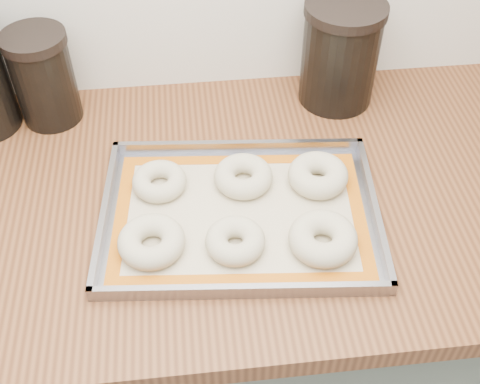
{
  "coord_description": "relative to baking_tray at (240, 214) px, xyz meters",
  "views": [
    {
      "loc": [
        0.11,
        0.94,
        1.66
      ],
      "look_at": [
        0.18,
        1.61,
        0.96
      ],
      "focal_mm": 45.0,
      "sensor_mm": 36.0,
      "label": 1
    }
  ],
  "objects": [
    {
      "name": "baking_mat",
      "position": [
        0.0,
        0.0,
        -0.0
      ],
      "size": [
        0.44,
        0.33,
        0.0
      ],
      "rotation": [
        0.0,
        0.0,
        -0.09
      ],
      "color": "#C6B793",
      "rests_on": "baking_tray"
    },
    {
      "name": "bagel_back_left",
      "position": [
        -0.13,
        0.08,
        0.01
      ],
      "size": [
        0.1,
        0.1,
        0.03
      ],
      "primitive_type": "torus",
      "rotation": [
        0.0,
        0.0,
        -0.05
      ],
      "color": "beige",
      "rests_on": "baking_mat"
    },
    {
      "name": "countertop",
      "position": [
        -0.18,
        0.06,
        -0.03
      ],
      "size": [
        3.06,
        0.68,
        0.04
      ],
      "primitive_type": "cube",
      "color": "brown",
      "rests_on": "cabinet"
    },
    {
      "name": "bagel_back_mid",
      "position": [
        0.01,
        0.07,
        0.02
      ],
      "size": [
        0.14,
        0.14,
        0.04
      ],
      "primitive_type": "torus",
      "rotation": [
        0.0,
        0.0,
        -0.43
      ],
      "color": "beige",
      "rests_on": "baking_mat"
    },
    {
      "name": "canister_right",
      "position": [
        0.23,
        0.31,
        0.1
      ],
      "size": [
        0.16,
        0.16,
        0.21
      ],
      "color": "black",
      "rests_on": "countertop"
    },
    {
      "name": "baking_tray",
      "position": [
        0.0,
        0.0,
        0.0
      ],
      "size": [
        0.49,
        0.37,
        0.03
      ],
      "rotation": [
        0.0,
        0.0,
        -0.09
      ],
      "color": "gray",
      "rests_on": "countertop"
    },
    {
      "name": "bagel_front_left",
      "position": [
        -0.15,
        -0.06,
        0.02
      ],
      "size": [
        0.11,
        0.11,
        0.04
      ],
      "primitive_type": "torus",
      "rotation": [
        0.0,
        0.0,
        -0.02
      ],
      "color": "beige",
      "rests_on": "baking_mat"
    },
    {
      "name": "bagel_front_right",
      "position": [
        0.12,
        -0.08,
        0.02
      ],
      "size": [
        0.12,
        0.12,
        0.04
      ],
      "primitive_type": "torus",
      "rotation": [
        0.0,
        0.0,
        0.06
      ],
      "color": "beige",
      "rests_on": "baking_mat"
    },
    {
      "name": "canister_mid",
      "position": [
        -0.34,
        0.31,
        0.09
      ],
      "size": [
        0.12,
        0.12,
        0.18
      ],
      "color": "black",
      "rests_on": "countertop"
    },
    {
      "name": "bagel_back_right",
      "position": [
        0.14,
        0.06,
        0.02
      ],
      "size": [
        0.13,
        0.13,
        0.04
      ],
      "primitive_type": "torus",
      "rotation": [
        0.0,
        0.0,
        -0.31
      ],
      "color": "beige",
      "rests_on": "baking_mat"
    },
    {
      "name": "cabinet",
      "position": [
        -0.18,
        0.06,
        -0.48
      ],
      "size": [
        3.0,
        0.65,
        0.86
      ],
      "primitive_type": "cube",
      "color": "slate",
      "rests_on": "floor"
    },
    {
      "name": "bagel_front_mid",
      "position": [
        -0.02,
        -0.07,
        0.02
      ],
      "size": [
        0.12,
        0.12,
        0.04
      ],
      "primitive_type": "torus",
      "rotation": [
        0.0,
        0.0,
        -0.4
      ],
      "color": "beige",
      "rests_on": "baking_mat"
    }
  ]
}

